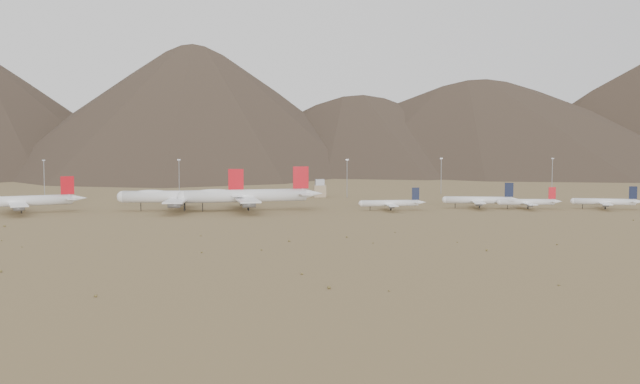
{
  "coord_description": "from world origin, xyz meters",
  "views": [
    {
      "loc": [
        -26.82,
        -355.63,
        39.86
      ],
      "look_at": [
        19.46,
        30.0,
        10.27
      ],
      "focal_mm": 40.0,
      "sensor_mm": 36.0,
      "label": 1
    }
  ],
  "objects": [
    {
      "name": "ground",
      "position": [
        0.0,
        0.0,
        0.0
      ],
      "size": [
        3000.0,
        3000.0,
        0.0
      ],
      "primitive_type": "plane",
      "color": "#9C8151",
      "rests_on": "ground"
    },
    {
      "name": "mountain_ridge",
      "position": [
        0.0,
        900.0,
        150.0
      ],
      "size": [
        4400.0,
        1000.0,
        300.0
      ],
      "color": "brown",
      "rests_on": "ground"
    },
    {
      "name": "widebody_west",
      "position": [
        -140.15,
        35.64,
        6.57
      ],
      "size": [
        61.43,
        49.0,
        19.05
      ],
      "rotation": [
        0.0,
        0.0,
        0.34
      ],
      "color": "white",
      "rests_on": "ground"
    },
    {
      "name": "widebody_centre",
      "position": [
        -55.25,
        38.89,
        7.87
      ],
      "size": [
        76.86,
        59.13,
        22.82
      ],
      "rotation": [
        0.0,
        0.0,
        -0.06
      ],
      "color": "white",
      "rests_on": "ground"
    },
    {
      "name": "widebody_east",
      "position": [
        -20.59,
        35.76,
        8.25
      ],
      "size": [
        80.42,
        62.33,
        23.93
      ],
      "rotation": [
        0.0,
        0.0,
        0.11
      ],
      "color": "white",
      "rests_on": "ground"
    },
    {
      "name": "narrowbody_a",
      "position": [
        58.7,
        26.73,
        4.06
      ],
      "size": [
        37.9,
        27.02,
        12.51
      ],
      "rotation": [
        0.0,
        0.0,
        0.0
      ],
      "color": "white",
      "rests_on": "ground"
    },
    {
      "name": "narrowbody_b",
      "position": [
        111.07,
        31.77,
        4.74
      ],
      "size": [
        43.7,
        32.09,
        14.62
      ],
      "rotation": [
        0.0,
        0.0,
        -0.22
      ],
      "color": "white",
      "rests_on": "ground"
    },
    {
      "name": "narrowbody_c",
      "position": [
        136.71,
        25.09,
        3.99
      ],
      "size": [
        37.26,
        26.86,
        12.3
      ],
      "rotation": [
        0.0,
        0.0,
        -0.08
      ],
      "color": "white",
      "rests_on": "ground"
    },
    {
      "name": "narrowbody_d",
      "position": [
        179.35,
        18.94,
        4.23
      ],
      "size": [
        38.19,
        28.38,
        13.02
      ],
      "rotation": [
        0.0,
        0.0,
        -0.3
      ],
      "color": "white",
      "rests_on": "ground"
    },
    {
      "name": "control_tower",
      "position": [
        30.0,
        120.0,
        5.32
      ],
      "size": [
        8.0,
        8.0,
        12.0
      ],
      "color": "tan",
      "rests_on": "ground"
    },
    {
      "name": "mast_far_west",
      "position": [
        -149.81,
        123.9,
        14.2
      ],
      "size": [
        2.0,
        0.6,
        25.7
      ],
      "color": "gray",
      "rests_on": "ground"
    },
    {
      "name": "mast_west",
      "position": [
        -63.66,
        125.7,
        14.2
      ],
      "size": [
        2.0,
        0.6,
        25.7
      ],
      "color": "gray",
      "rests_on": "ground"
    },
    {
      "name": "mast_centre",
      "position": [
        47.58,
        112.89,
        14.2
      ],
      "size": [
        2.0,
        0.6,
        25.7
      ],
      "color": "gray",
      "rests_on": "ground"
    },
    {
      "name": "mast_east",
      "position": [
        118.74,
        135.11,
        14.2
      ],
      "size": [
        2.0,
        0.6,
        25.7
      ],
      "color": "gray",
      "rests_on": "ground"
    },
    {
      "name": "mast_far_east",
      "position": [
        195.97,
        123.41,
        14.2
      ],
      "size": [
        2.0,
        0.6,
        25.7
      ],
      "color": "gray",
      "rests_on": "ground"
    },
    {
      "name": "desert_scrub",
      "position": [
        -19.96,
        -112.2,
        0.33
      ],
      "size": [
        402.0,
        156.23,
        0.91
      ],
      "color": "brown",
      "rests_on": "ground"
    }
  ]
}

